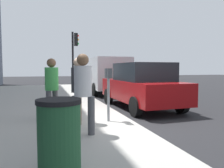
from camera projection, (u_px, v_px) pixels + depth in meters
The scene contains 10 objects.
ground_plane at pixel (128, 123), 6.34m from camera, with size 80.00×80.00×0.00m, color #232326.
sidewalk_slab at pixel (14, 129), 5.47m from camera, with size 28.00×6.00×0.15m, color #A8A59E.
parking_meter at pixel (108, 83), 5.88m from camera, with size 0.36×0.12×1.41m.
pedestrian_at_meter at pixel (78, 85), 5.69m from camera, with size 0.51×0.37×1.68m.
pedestrian_bystander at pixel (83, 87), 4.72m from camera, with size 0.37×0.46×1.72m.
parking_officer at pixel (52, 84), 6.19m from camera, with size 0.47×0.37×1.69m.
parked_sedan_near at pixel (141, 85), 8.68m from camera, with size 4.46×2.09×1.77m.
parked_van_far at pixel (104, 73), 14.10m from camera, with size 5.22×2.16×2.18m.
traffic_signal at pixel (74, 52), 13.40m from camera, with size 0.24×0.44×3.60m.
trash_bin at pixel (59, 137), 2.92m from camera, with size 0.59×0.59×1.01m.
Camera 1 is at (-5.85, 2.25, 1.56)m, focal length 35.62 mm.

